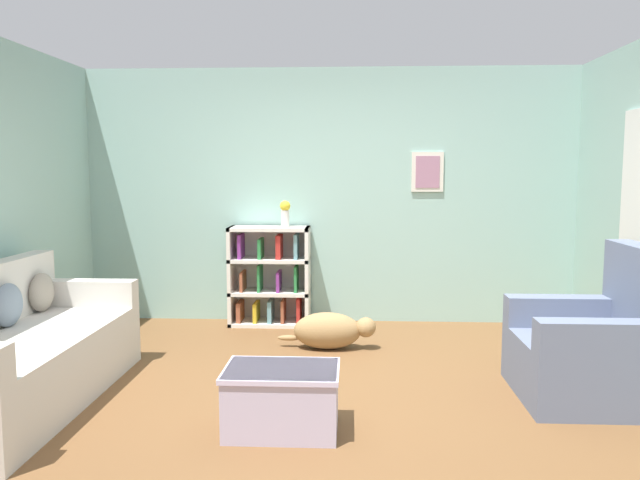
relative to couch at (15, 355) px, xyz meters
The scene contains 8 objects.
ground_plane 2.05m from the couch, ahead, with size 14.00×14.00×0.00m, color brown.
wall_back 3.35m from the couch, 51.30° to the left, with size 5.60×0.13×2.60m.
couch is the anchor object (origin of this frame).
bookshelf 2.69m from the couch, 58.17° to the left, with size 0.81×0.35×1.00m.
recliner_chair 3.94m from the couch, ahead, with size 0.92×0.94×1.05m.
coffee_table 1.86m from the couch, 10.79° to the right, with size 0.69×0.47×0.39m.
dog 2.50m from the couch, 34.44° to the left, with size 0.87×0.29×0.33m.
vase 2.87m from the couch, 55.13° to the left, with size 0.11×0.11×0.26m.
Camera 1 is at (0.23, -4.20, 1.56)m, focal length 35.00 mm.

